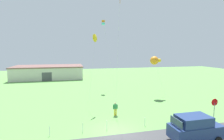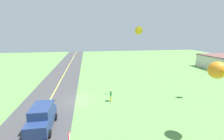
# 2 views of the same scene
# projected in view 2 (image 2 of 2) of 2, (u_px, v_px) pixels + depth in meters

# --- Properties ---
(ground_plane) EXTENTS (120.00, 120.00, 0.10)m
(ground_plane) POSITION_uv_depth(u_px,v_px,m) (79.00, 100.00, 21.38)
(ground_plane) COLOR #60994C
(asphalt_road) EXTENTS (120.00, 7.00, 0.00)m
(asphalt_road) POSITION_uv_depth(u_px,v_px,m) (49.00, 102.00, 20.74)
(asphalt_road) COLOR #424244
(asphalt_road) RESTS_ON ground
(road_centre_stripe) EXTENTS (120.00, 0.16, 0.00)m
(road_centre_stripe) POSITION_uv_depth(u_px,v_px,m) (49.00, 102.00, 20.74)
(road_centre_stripe) COLOR #E5E04C
(road_centre_stripe) RESTS_ON asphalt_road
(car_suv_foreground) EXTENTS (4.40, 2.12, 2.24)m
(car_suv_foreground) POSITION_uv_depth(u_px,v_px,m) (42.00, 117.00, 14.66)
(car_suv_foreground) COLOR navy
(car_suv_foreground) RESTS_ON ground
(person_adult_near) EXTENTS (0.58, 0.22, 1.60)m
(person_adult_near) POSITION_uv_depth(u_px,v_px,m) (111.00, 95.00, 20.71)
(person_adult_near) COLOR yellow
(person_adult_near) RESTS_ON ground
(kite_yellow_high) EXTENTS (3.04, 1.40, 6.75)m
(kite_yellow_high) POSITION_uv_depth(u_px,v_px,m) (218.00, 70.00, 12.36)
(kite_yellow_high) COLOR silver
(kite_yellow_high) RESTS_ON ground
(kite_green_far) EXTENTS (1.75, 2.05, 9.91)m
(kite_green_far) POSITION_uv_depth(u_px,v_px,m) (138.00, 31.00, 21.06)
(kite_green_far) COLOR silver
(kite_green_far) RESTS_ON ground
(fence_post_0) EXTENTS (0.05, 0.05, 0.90)m
(fence_post_0) POSITION_uv_depth(u_px,v_px,m) (85.00, 83.00, 27.02)
(fence_post_0) COLOR silver
(fence_post_0) RESTS_ON ground
(fence_post_1) EXTENTS (0.05, 0.05, 0.90)m
(fence_post_1) POSITION_uv_depth(u_px,v_px,m) (85.00, 89.00, 24.19)
(fence_post_1) COLOR silver
(fence_post_1) RESTS_ON ground
(fence_post_2) EXTENTS (0.05, 0.05, 0.90)m
(fence_post_2) POSITION_uv_depth(u_px,v_px,m) (84.00, 95.00, 21.95)
(fence_post_2) COLOR silver
(fence_post_2) RESTS_ON ground
(fence_post_3) EXTENTS (0.05, 0.05, 0.90)m
(fence_post_3) POSITION_uv_depth(u_px,v_px,m) (84.00, 108.00, 18.13)
(fence_post_3) COLOR silver
(fence_post_3) RESTS_ON ground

